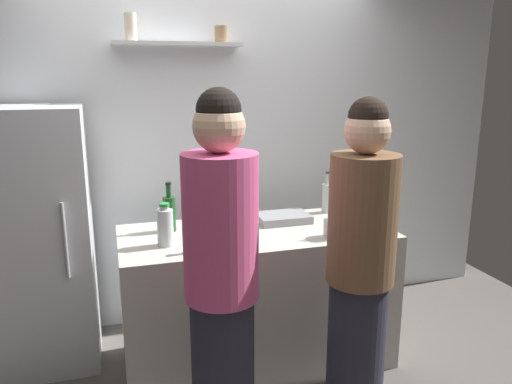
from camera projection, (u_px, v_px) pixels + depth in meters
back_wall_assembly at (206, 148)px, 3.65m from camera, size 4.80×0.32×2.60m
refrigerator at (42, 240)px, 3.07m from camera, size 0.60×0.60×1.65m
counter at (256, 296)px, 3.17m from camera, size 1.67×0.76×0.88m
baking_pan at (283, 218)px, 3.26m from camera, size 0.34×0.24×0.05m
utensil_holder at (333, 228)px, 2.94m from camera, size 0.12×0.12×0.22m
wine_bottle_pale_glass at (327, 197)px, 3.46m from camera, size 0.07×0.07×0.29m
wine_bottle_dark_glass at (227, 228)px, 2.73m from camera, size 0.08×0.08×0.32m
wine_bottle_green_glass at (169, 212)px, 3.04m from camera, size 0.08×0.08×0.31m
water_bottle_plastic at (165, 227)px, 2.78m from camera, size 0.09×0.09×0.25m
person_pink_top at (222, 286)px, 2.25m from camera, size 0.34×0.34×1.79m
person_brown_jacket at (360, 272)px, 2.48m from camera, size 0.34×0.34×1.74m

